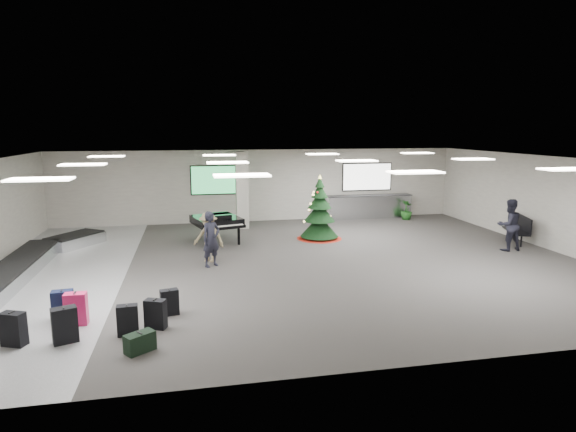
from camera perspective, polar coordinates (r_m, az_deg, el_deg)
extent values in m
plane|color=#363331|center=(15.16, 0.66, -5.46)|extent=(18.00, 18.00, 0.00)
cube|color=#A29C94|center=(21.63, -3.23, 3.62)|extent=(18.00, 0.02, 3.20)
cube|color=#A29C94|center=(8.28, 11.00, -7.65)|extent=(18.00, 0.02, 3.20)
cube|color=#A29C94|center=(18.86, 28.50, 1.38)|extent=(0.02, 14.00, 3.20)
cube|color=silver|center=(14.62, 0.69, 6.70)|extent=(18.00, 14.00, 0.02)
cube|color=gray|center=(15.36, -25.97, -6.32)|extent=(4.00, 14.00, 0.01)
cube|color=#B3B0A3|center=(20.13, -5.48, 3.08)|extent=(0.50, 0.50, 3.20)
cube|color=green|center=(21.36, -8.55, 4.24)|extent=(2.20, 0.08, 1.30)
cube|color=white|center=(22.81, 9.35, 4.60)|extent=(2.40, 0.08, 1.30)
cube|color=white|center=(10.72, -27.33, 3.89)|extent=(1.20, 0.60, 0.04)
cube|color=white|center=(14.59, -23.13, 5.63)|extent=(1.20, 0.60, 0.04)
cube|color=white|center=(18.52, -20.69, 6.63)|extent=(1.20, 0.60, 0.04)
cube|color=white|center=(10.37, -5.50, 4.81)|extent=(1.20, 0.60, 0.04)
cube|color=white|center=(14.34, -7.20, 6.31)|extent=(1.20, 0.60, 0.04)
cube|color=white|center=(18.32, -8.16, 7.15)|extent=(1.20, 0.60, 0.04)
cube|color=white|center=(11.49, 14.83, 5.06)|extent=(1.20, 0.60, 0.04)
cube|color=white|center=(15.17, 8.14, 6.50)|extent=(1.20, 0.60, 0.04)
cube|color=white|center=(18.98, 4.08, 7.33)|extent=(1.20, 0.60, 0.04)
cube|color=white|center=(13.73, 30.04, 4.83)|extent=(1.20, 0.60, 0.04)
cube|color=white|center=(16.93, 21.08, 6.31)|extent=(1.20, 0.60, 0.04)
cube|color=white|center=(20.42, 15.05, 7.22)|extent=(1.20, 0.60, 0.04)
cube|color=silver|center=(14.69, -30.79, -6.72)|extent=(1.00, 8.00, 0.38)
cube|color=black|center=(14.63, -30.86, -5.93)|extent=(0.95, 7.90, 0.05)
cube|color=silver|center=(18.75, -23.93, -2.68)|extent=(1.97, 2.21, 0.38)
cube|color=black|center=(18.71, -23.97, -2.06)|extent=(1.87, 2.10, 0.05)
cube|color=silver|center=(22.71, 9.51, 1.07)|extent=(4.00, 0.60, 1.05)
cube|color=#29292B|center=(22.63, 9.55, 2.41)|extent=(4.05, 0.65, 0.04)
cube|color=black|center=(10.53, -24.94, -11.66)|extent=(0.52, 0.40, 0.72)
cube|color=black|center=(10.41, -25.10, -9.77)|extent=(0.08, 0.15, 0.02)
cube|color=black|center=(10.45, -18.47, -11.63)|extent=(0.42, 0.24, 0.63)
cube|color=black|center=(10.34, -18.58, -9.95)|extent=(0.04, 0.13, 0.02)
cube|color=#E11D5C|center=(11.33, -23.82, -10.06)|extent=(0.45, 0.26, 0.70)
cube|color=black|center=(11.21, -23.96, -8.32)|extent=(0.03, 0.15, 0.02)
cube|color=black|center=(11.26, -13.86, -9.89)|extent=(0.43, 0.30, 0.59)
cube|color=black|center=(11.16, -13.93, -8.43)|extent=(0.06, 0.13, 0.02)
cube|color=black|center=(11.70, -25.12, -9.59)|extent=(0.46, 0.29, 0.67)
cube|color=black|center=(11.59, -25.26, -7.98)|extent=(0.04, 0.15, 0.02)
cube|color=black|center=(10.85, -29.76, -11.57)|extent=(0.50, 0.39, 0.67)
cube|color=black|center=(10.74, -29.92, -9.86)|extent=(0.08, 0.15, 0.02)
cube|color=black|center=(9.72, -17.15, -14.12)|extent=(0.61, 0.54, 0.37)
cube|color=black|center=(9.64, -17.21, -13.08)|extent=(0.12, 0.15, 0.02)
cube|color=black|center=(10.62, -15.42, -11.13)|extent=(0.48, 0.37, 0.62)
cube|color=black|center=(10.50, -15.51, -9.49)|extent=(0.08, 0.14, 0.02)
cone|color=maroon|center=(18.35, 3.72, -2.50)|extent=(1.71, 1.71, 0.11)
cylinder|color=#3F2819|center=(18.32, 3.72, -1.98)|extent=(0.11, 0.11, 0.45)
cone|color=black|center=(18.26, 3.73, -1.15)|extent=(1.44, 1.44, 0.81)
cone|color=black|center=(18.16, 3.75, 0.52)|extent=(1.17, 1.17, 0.72)
cone|color=black|center=(18.09, 3.77, 1.93)|extent=(0.90, 0.90, 0.63)
cone|color=black|center=(18.04, 3.78, 3.07)|extent=(0.63, 0.63, 0.54)
cone|color=black|center=(18.00, 3.80, 4.06)|extent=(0.36, 0.36, 0.41)
cone|color=#FFE566|center=(17.98, 3.80, 4.69)|extent=(0.14, 0.14, 0.16)
cube|color=black|center=(17.73, -8.48, -0.55)|extent=(1.95, 2.08, 0.28)
cube|color=black|center=(16.87, -7.45, -1.35)|extent=(1.46, 0.67, 0.10)
cube|color=white|center=(16.83, -7.42, -1.17)|extent=(1.28, 0.48, 0.02)
cube|color=black|center=(17.05, -7.76, -0.29)|extent=(0.68, 0.21, 0.22)
cylinder|color=black|center=(17.00, -9.59, -2.69)|extent=(0.10, 0.10, 0.67)
cylinder|color=black|center=(17.38, -5.85, -2.31)|extent=(0.10, 0.10, 0.67)
cylinder|color=black|center=(18.47, -9.13, -1.63)|extent=(0.10, 0.10, 0.67)
cube|color=black|center=(19.43, 25.39, -1.61)|extent=(1.02, 1.67, 0.06)
cylinder|color=black|center=(18.98, 26.47, -2.67)|extent=(0.06, 0.06, 0.42)
cylinder|color=black|center=(19.97, 24.26, -1.90)|extent=(0.06, 0.06, 0.42)
cube|color=black|center=(19.52, 26.03, -0.72)|extent=(0.57, 1.51, 0.53)
imported|color=black|center=(14.68, -9.10, -2.72)|extent=(0.74, 0.68, 1.69)
imported|color=#877553|center=(15.22, -9.38, -2.49)|extent=(1.17, 1.01, 1.57)
imported|color=black|center=(18.02, 24.73, -0.97)|extent=(0.88, 0.70, 1.78)
imported|color=#1B4616|center=(21.58, 4.47, 0.46)|extent=(0.60, 0.61, 0.86)
imported|color=#1B4616|center=(22.67, 13.87, 0.71)|extent=(0.68, 0.68, 0.90)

